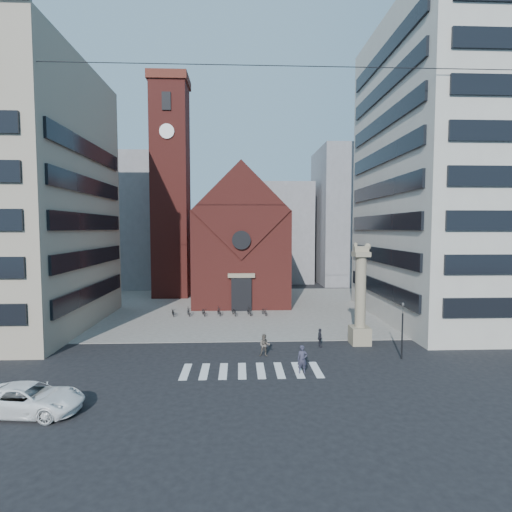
# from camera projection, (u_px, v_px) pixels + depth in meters

# --- Properties ---
(ground) EXTENTS (120.00, 120.00, 0.00)m
(ground) POSITION_uv_depth(u_px,v_px,m) (243.00, 357.00, 30.67)
(ground) COLOR black
(ground) RESTS_ON ground
(piazza) EXTENTS (46.00, 30.00, 0.05)m
(piazza) POSITION_uv_depth(u_px,v_px,m) (241.00, 308.00, 49.61)
(piazza) COLOR gray
(piazza) RESTS_ON ground
(zebra_crossing) EXTENTS (10.20, 3.20, 0.01)m
(zebra_crossing) POSITION_uv_depth(u_px,v_px,m) (251.00, 371.00, 27.71)
(zebra_crossing) COLOR white
(zebra_crossing) RESTS_ON ground
(church) EXTENTS (12.00, 16.65, 18.00)m
(church) POSITION_uv_depth(u_px,v_px,m) (241.00, 242.00, 55.07)
(church) COLOR maroon
(church) RESTS_ON ground
(campanile) EXTENTS (5.50, 5.50, 31.20)m
(campanile) POSITION_uv_depth(u_px,v_px,m) (171.00, 187.00, 57.04)
(campanile) COLOR maroon
(campanile) RESTS_ON ground
(building_right) EXTENTS (18.00, 22.00, 32.00)m
(building_right) POSITION_uv_depth(u_px,v_px,m) (466.00, 171.00, 42.56)
(building_right) COLOR #B5B0A4
(building_right) RESTS_ON ground
(bg_block_left) EXTENTS (16.00, 14.00, 22.00)m
(bg_block_left) POSITION_uv_depth(u_px,v_px,m) (125.00, 222.00, 68.90)
(bg_block_left) COLOR gray
(bg_block_left) RESTS_ON ground
(bg_block_mid) EXTENTS (14.00, 12.00, 18.00)m
(bg_block_mid) POSITION_uv_depth(u_px,v_px,m) (272.00, 233.00, 75.15)
(bg_block_mid) COLOR gray
(bg_block_mid) RESTS_ON ground
(bg_block_right) EXTENTS (16.00, 14.00, 24.00)m
(bg_block_right) POSITION_uv_depth(u_px,v_px,m) (361.00, 217.00, 72.65)
(bg_block_right) COLOR gray
(bg_block_right) RESTS_ON ground
(lion_column) EXTENTS (1.63, 1.60, 8.68)m
(lion_column) POSITION_uv_depth(u_px,v_px,m) (360.00, 304.00, 33.86)
(lion_column) COLOR gray
(lion_column) RESTS_ON ground
(traffic_light) EXTENTS (0.13, 0.16, 4.30)m
(traffic_light) POSITION_uv_depth(u_px,v_px,m) (402.00, 329.00, 30.04)
(traffic_light) COLOR black
(traffic_light) RESTS_ON ground
(white_car) EXTENTS (5.89, 3.14, 1.57)m
(white_car) POSITION_uv_depth(u_px,v_px,m) (29.00, 399.00, 21.27)
(white_car) COLOR white
(white_car) RESTS_ON ground
(pedestrian_0) EXTENTS (0.71, 0.48, 1.91)m
(pedestrian_0) POSITION_uv_depth(u_px,v_px,m) (302.00, 359.00, 27.19)
(pedestrian_0) COLOR #2E2D3F
(pedestrian_0) RESTS_ON ground
(pedestrian_1) EXTENTS (0.91, 0.75, 1.73)m
(pedestrian_1) POSITION_uv_depth(u_px,v_px,m) (265.00, 345.00, 30.78)
(pedestrian_1) COLOR #5A5148
(pedestrian_1) RESTS_ON ground
(pedestrian_2) EXTENTS (0.48, 0.96, 1.58)m
(pedestrian_2) POSITION_uv_depth(u_px,v_px,m) (320.00, 338.00, 33.13)
(pedestrian_2) COLOR #232229
(pedestrian_2) RESTS_ON ground
(scooter_0) EXTENTS (1.01, 1.77, 0.88)m
(scooter_0) POSITION_uv_depth(u_px,v_px,m) (173.00, 312.00, 44.72)
(scooter_0) COLOR black
(scooter_0) RESTS_ON piazza
(scooter_1) EXTENTS (0.87, 1.69, 0.98)m
(scooter_1) POSITION_uv_depth(u_px,v_px,m) (189.00, 311.00, 44.79)
(scooter_1) COLOR black
(scooter_1) RESTS_ON piazza
(scooter_2) EXTENTS (1.01, 1.77, 0.88)m
(scooter_2) POSITION_uv_depth(u_px,v_px,m) (204.00, 312.00, 44.87)
(scooter_2) COLOR black
(scooter_2) RESTS_ON piazza
(scooter_3) EXTENTS (0.87, 1.69, 0.98)m
(scooter_3) POSITION_uv_depth(u_px,v_px,m) (219.00, 311.00, 44.94)
(scooter_3) COLOR black
(scooter_3) RESTS_ON piazza
(scooter_4) EXTENTS (1.01, 1.77, 0.88)m
(scooter_4) POSITION_uv_depth(u_px,v_px,m) (234.00, 312.00, 45.02)
(scooter_4) COLOR black
(scooter_4) RESTS_ON piazza
(scooter_5) EXTENTS (0.87, 1.69, 0.98)m
(scooter_5) POSITION_uv_depth(u_px,v_px,m) (249.00, 311.00, 45.09)
(scooter_5) COLOR black
(scooter_5) RESTS_ON piazza
(scooter_6) EXTENTS (1.01, 1.77, 0.88)m
(scooter_6) POSITION_uv_depth(u_px,v_px,m) (264.00, 311.00, 45.17)
(scooter_6) COLOR black
(scooter_6) RESTS_ON piazza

